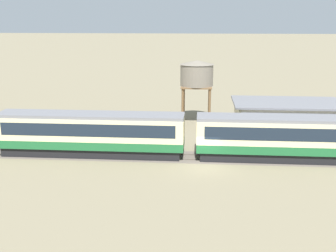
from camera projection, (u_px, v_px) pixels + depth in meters
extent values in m
plane|color=#7A7056|center=(205.00, 165.00, 38.47)|extent=(600.00, 600.00, 0.00)
cube|color=#1E6033|center=(292.00, 147.00, 39.39)|extent=(17.96, 3.08, 0.80)
cube|color=beige|center=(294.00, 132.00, 39.01)|extent=(17.96, 3.08, 2.16)
cube|color=#192330|center=(294.00, 130.00, 38.99)|extent=(16.52, 3.12, 1.21)
cube|color=slate|center=(295.00, 119.00, 38.70)|extent=(17.96, 2.89, 0.30)
cube|color=black|center=(292.00, 155.00, 39.60)|extent=(17.24, 2.65, 0.88)
cylinder|color=black|center=(229.00, 156.00, 39.37)|extent=(0.90, 0.18, 0.90)
cylinder|color=black|center=(228.00, 151.00, 40.75)|extent=(0.90, 0.18, 0.90)
cube|color=#1E6033|center=(92.00, 142.00, 40.87)|extent=(17.96, 3.08, 0.80)
cube|color=beige|center=(91.00, 127.00, 40.49)|extent=(17.96, 3.08, 2.16)
cube|color=#192330|center=(91.00, 126.00, 40.47)|extent=(16.52, 3.12, 1.21)
cube|color=slate|center=(90.00, 115.00, 40.18)|extent=(17.96, 2.89, 0.30)
cube|color=black|center=(92.00, 150.00, 41.08)|extent=(17.24, 2.65, 0.88)
cylinder|color=black|center=(151.00, 154.00, 39.93)|extent=(0.90, 0.18, 0.90)
cylinder|color=black|center=(153.00, 150.00, 41.32)|extent=(0.90, 0.18, 0.90)
cylinder|color=black|center=(30.00, 151.00, 40.85)|extent=(0.90, 0.18, 0.90)
cylinder|color=black|center=(36.00, 147.00, 42.23)|extent=(0.90, 0.18, 0.90)
cube|color=#665B51|center=(126.00, 156.00, 40.94)|extent=(143.01, 3.60, 0.01)
cube|color=#4C4238|center=(124.00, 158.00, 40.24)|extent=(143.01, 0.12, 0.04)
cube|color=#4C4238|center=(127.00, 153.00, 41.63)|extent=(143.01, 0.12, 0.04)
cube|color=beige|center=(287.00, 119.00, 48.02)|extent=(11.44, 6.73, 3.56)
cube|color=slate|center=(288.00, 103.00, 47.55)|extent=(12.36, 7.27, 0.20)
cube|color=slate|center=(296.00, 115.00, 43.65)|extent=(10.98, 1.60, 0.16)
cylinder|color=brown|center=(296.00, 132.00, 43.49)|extent=(0.14, 0.14, 3.08)
cylinder|color=brown|center=(209.00, 103.00, 54.29)|extent=(0.28, 0.28, 4.64)
cylinder|color=brown|center=(184.00, 102.00, 54.55)|extent=(0.28, 0.28, 4.64)
cylinder|color=brown|center=(209.00, 108.00, 51.13)|extent=(0.28, 0.28, 4.64)
cylinder|color=brown|center=(183.00, 108.00, 51.38)|extent=(0.28, 0.28, 4.64)
cube|color=brown|center=(197.00, 86.00, 52.23)|extent=(3.78, 3.78, 0.16)
cylinder|color=slate|center=(197.00, 75.00, 51.88)|extent=(4.04, 4.04, 2.62)
cone|color=slate|center=(197.00, 62.00, 51.48)|extent=(4.24, 4.24, 0.50)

